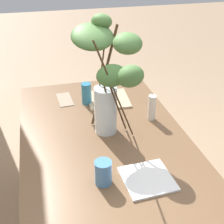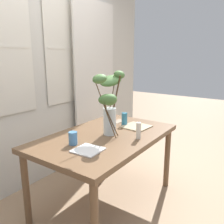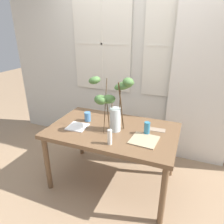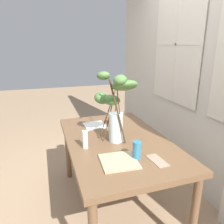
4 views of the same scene
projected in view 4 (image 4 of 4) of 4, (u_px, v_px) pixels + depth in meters
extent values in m
plane|color=#9E7F60|center=(116.00, 205.00, 2.22)|extent=(14.00, 14.00, 0.00)
cube|color=beige|center=(215.00, 55.00, 2.07)|extent=(4.40, 0.12, 3.01)
cube|color=silver|center=(177.00, 44.00, 2.52)|extent=(0.84, 0.01, 1.32)
cube|color=silver|center=(176.00, 44.00, 2.52)|extent=(0.91, 0.01, 1.39)
cube|color=silver|center=(176.00, 44.00, 2.52)|extent=(0.02, 0.01, 1.32)
cube|color=silver|center=(176.00, 44.00, 2.52)|extent=(0.84, 0.01, 0.02)
cube|color=brown|center=(117.00, 141.00, 2.00)|extent=(1.46, 0.91, 0.05)
cylinder|color=brown|center=(68.00, 151.00, 2.60)|extent=(0.06, 0.06, 0.70)
cylinder|color=brown|center=(128.00, 143.00, 2.84)|extent=(0.06, 0.06, 0.70)
cylinder|color=brown|center=(194.00, 215.00, 1.62)|extent=(0.06, 0.06, 0.70)
cylinder|color=silver|center=(116.00, 127.00, 1.91)|extent=(0.13, 0.13, 0.27)
cylinder|color=silver|center=(116.00, 136.00, 1.94)|extent=(0.11, 0.11, 0.09)
cylinder|color=#47331E|center=(118.00, 112.00, 1.80)|extent=(0.03, 0.16, 0.58)
ellipsoid|color=#477038|center=(120.00, 80.00, 1.65)|extent=(0.13, 0.13, 0.11)
cylinder|color=#47331E|center=(114.00, 120.00, 1.93)|extent=(0.03, 0.08, 0.36)
ellipsoid|color=#477038|center=(112.00, 100.00, 1.90)|extent=(0.19, 0.19, 0.13)
cylinder|color=#47331E|center=(110.00, 108.00, 1.96)|extent=(0.06, 0.23, 0.56)
ellipsoid|color=#477038|center=(103.00, 76.00, 1.96)|extent=(0.16, 0.15, 0.12)
cylinder|color=#47331E|center=(120.00, 114.00, 1.84)|extent=(0.06, 0.09, 0.52)
ellipsoid|color=#477038|center=(125.00, 85.00, 1.74)|extent=(0.31, 0.30, 0.17)
cylinder|color=#47331E|center=(109.00, 119.00, 1.94)|extent=(0.11, 0.14, 0.37)
ellipsoid|color=#477038|center=(102.00, 98.00, 1.93)|extent=(0.20, 0.21, 0.15)
cylinder|color=#4C84BC|center=(113.00, 120.00, 2.34)|extent=(0.08, 0.08, 0.12)
cylinder|color=teal|center=(137.00, 150.00, 1.62)|extent=(0.06, 0.06, 0.14)
cube|color=white|center=(95.00, 125.00, 2.32)|extent=(0.23, 0.23, 0.01)
cube|color=tan|center=(119.00, 161.00, 1.59)|extent=(0.29, 0.29, 0.01)
cube|color=gray|center=(158.00, 161.00, 1.61)|extent=(0.20, 0.10, 0.00)
cylinder|color=silver|center=(85.00, 140.00, 1.79)|extent=(0.05, 0.05, 0.16)
cylinder|color=black|center=(85.00, 130.00, 1.76)|extent=(0.00, 0.00, 0.01)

